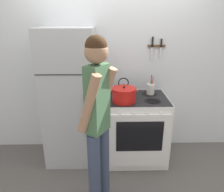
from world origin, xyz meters
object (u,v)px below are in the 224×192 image
Objects in this scene: refrigerator at (70,98)px; stove_range at (136,128)px; tea_kettle at (123,90)px; utensil_jar at (151,89)px; dutch_oven_pot at (124,95)px; person at (98,118)px.

stove_range is (0.88, -0.05, -0.43)m from refrigerator.
tea_kettle is 0.37m from utensil_jar.
utensil_jar is (1.08, 0.11, 0.08)m from refrigerator.
refrigerator is 6.77× the size of utensil_jar.
refrigerator reaches higher than stove_range.
tea_kettle is at bearing -178.93° from utensil_jar.
dutch_oven_pot is (0.69, -0.16, 0.10)m from refrigerator.
utensil_jar is (0.39, 0.27, -0.01)m from dutch_oven_pot.
refrigerator reaches higher than person.
dutch_oven_pot reaches higher than stove_range.
tea_kettle is at bearing 8.61° from refrigerator.
person is (0.40, -0.84, 0.11)m from refrigerator.
person is at bearing -121.40° from stove_range.
person is (-0.30, -0.68, 0.02)m from dutch_oven_pot.
stove_range is 0.57m from dutch_oven_pot.
refrigerator is 0.93m from person.
person reaches higher than tea_kettle.
refrigerator is 0.98m from stove_range.
dutch_oven_pot is 1.30× the size of utensil_jar.
tea_kettle is at bearing 86.96° from dutch_oven_pot.
utensil_jar is at bearing -5.10° from person.
utensil_jar is at bearing 1.07° from tea_kettle.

